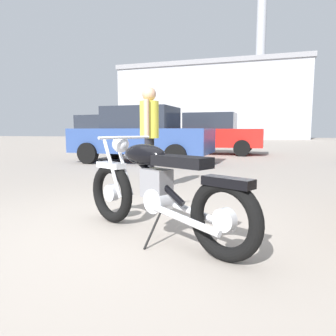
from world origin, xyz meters
The scene contains 7 objects.
ground_plane centered at (0.00, 0.00, 0.00)m, with size 80.00×80.00×0.00m, color gray.
vintage_motorcycle centered at (0.38, 0.05, 0.45)m, with size 1.85×1.15×0.94m.
bystander centered at (-0.33, 2.14, 1.02)m, with size 0.30×0.46×1.66m.
blue_hatchback_right centered at (-0.21, 10.30, 0.84)m, with size 4.31×2.16×1.67m.
red_hatchback_near centered at (-1.88, 6.38, 0.84)m, with size 4.33×2.20×1.67m.
dark_sedan_left centered at (-6.33, 13.10, 0.92)m, with size 4.13×2.33×1.78m.
industrial_building centered at (-2.47, 37.18, 4.33)m, with size 22.32×13.13×19.21m.
Camera 1 is at (1.13, -2.63, 0.99)m, focal length 33.23 mm.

